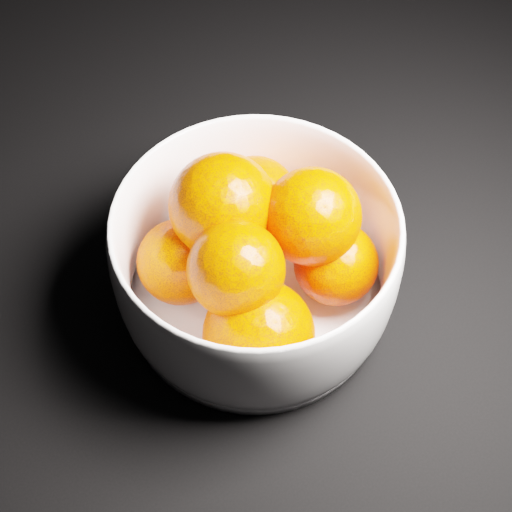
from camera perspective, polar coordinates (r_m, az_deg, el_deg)
bowl at (r=0.61m, az=0.00°, el=-0.32°), size 0.25×0.25×0.12m
orange_pile at (r=0.60m, az=-0.04°, el=0.44°), size 0.18×0.20×0.14m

